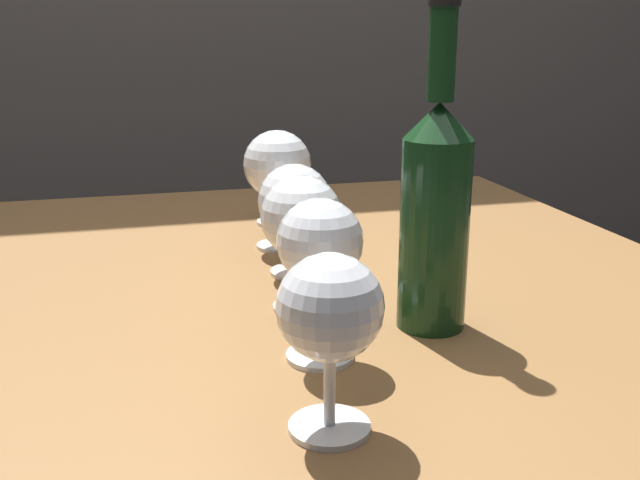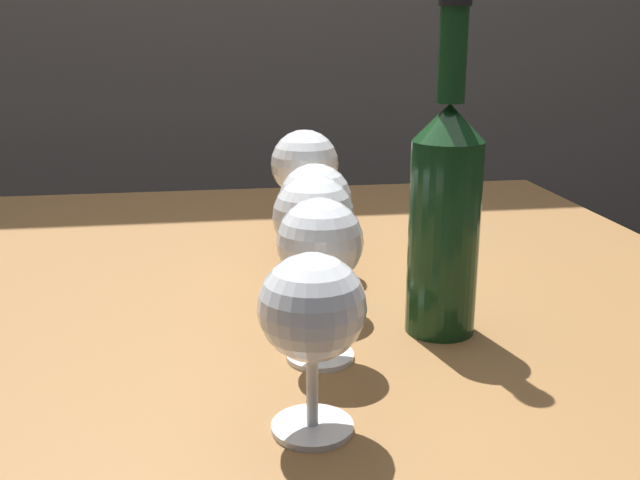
{
  "view_description": "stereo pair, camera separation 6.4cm",
  "coord_description": "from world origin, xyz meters",
  "px_view_note": "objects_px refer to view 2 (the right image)",
  "views": [
    {
      "loc": [
        -0.11,
        -0.84,
        1.02
      ],
      "look_at": [
        0.04,
        -0.25,
        0.84
      ],
      "focal_mm": 40.88,
      "sensor_mm": 36.0,
      "label": 1
    },
    {
      "loc": [
        -0.05,
        -0.85,
        1.02
      ],
      "look_at": [
        0.04,
        -0.25,
        0.84
      ],
      "focal_mm": 40.88,
      "sensor_mm": 36.0,
      "label": 2
    }
  ],
  "objects_px": {
    "wine_bottle": "(445,212)",
    "wine_glass_white": "(320,246)",
    "wine_glass_amber": "(313,218)",
    "wine_glass_chardonnay": "(311,169)",
    "wine_glass_pinot": "(305,166)",
    "wine_glass_merlot": "(312,312)",
    "wine_glass_rose": "(315,202)"
  },
  "relations": [
    {
      "from": "wine_glass_chardonnay",
      "to": "wine_glass_merlot",
      "type": "bearing_deg",
      "value": -97.82
    },
    {
      "from": "wine_glass_white",
      "to": "wine_glass_pinot",
      "type": "bearing_deg",
      "value": 84.69
    },
    {
      "from": "wine_glass_chardonnay",
      "to": "wine_glass_rose",
      "type": "bearing_deg",
      "value": -96.58
    },
    {
      "from": "wine_glass_merlot",
      "to": "wine_glass_chardonnay",
      "type": "relative_size",
      "value": 1.11
    },
    {
      "from": "wine_glass_white",
      "to": "wine_glass_amber",
      "type": "height_order",
      "value": "wine_glass_white"
    },
    {
      "from": "wine_glass_chardonnay",
      "to": "wine_glass_amber",
      "type": "bearing_deg",
      "value": -97.45
    },
    {
      "from": "wine_glass_white",
      "to": "wine_glass_chardonnay",
      "type": "xyz_separation_m",
      "value": [
        0.06,
        0.48,
        -0.02
      ]
    },
    {
      "from": "wine_glass_amber",
      "to": "wine_glass_pinot",
      "type": "relative_size",
      "value": 0.9
    },
    {
      "from": "wine_glass_rose",
      "to": "wine_bottle",
      "type": "height_order",
      "value": "wine_bottle"
    },
    {
      "from": "wine_glass_pinot",
      "to": "wine_glass_merlot",
      "type": "bearing_deg",
      "value": -96.86
    },
    {
      "from": "wine_glass_rose",
      "to": "wine_glass_chardonnay",
      "type": "distance_m",
      "value": 0.24
    },
    {
      "from": "wine_glass_white",
      "to": "wine_glass_pinot",
      "type": "relative_size",
      "value": 0.93
    },
    {
      "from": "wine_glass_merlot",
      "to": "wine_bottle",
      "type": "xyz_separation_m",
      "value": [
        0.15,
        0.17,
        0.03
      ]
    },
    {
      "from": "wine_glass_pinot",
      "to": "wine_bottle",
      "type": "bearing_deg",
      "value": -72.69
    },
    {
      "from": "wine_glass_amber",
      "to": "wine_glass_chardonnay",
      "type": "relative_size",
      "value": 1.17
    },
    {
      "from": "wine_glass_amber",
      "to": "wine_glass_chardonnay",
      "type": "xyz_separation_m",
      "value": [
        0.05,
        0.35,
        -0.02
      ]
    },
    {
      "from": "wine_glass_amber",
      "to": "wine_bottle",
      "type": "distance_m",
      "value": 0.14
    },
    {
      "from": "wine_bottle",
      "to": "wine_glass_white",
      "type": "bearing_deg",
      "value": -160.04
    },
    {
      "from": "wine_glass_merlot",
      "to": "wine_glass_amber",
      "type": "bearing_deg",
      "value": 81.63
    },
    {
      "from": "wine_glass_merlot",
      "to": "wine_glass_pinot",
      "type": "distance_m",
      "value": 0.48
    },
    {
      "from": "wine_bottle",
      "to": "wine_glass_rose",
      "type": "bearing_deg",
      "value": 117.0
    },
    {
      "from": "wine_glass_merlot",
      "to": "wine_glass_amber",
      "type": "relative_size",
      "value": 0.95
    },
    {
      "from": "wine_glass_white",
      "to": "wine_glass_rose",
      "type": "height_order",
      "value": "wine_glass_white"
    },
    {
      "from": "wine_glass_amber",
      "to": "wine_glass_chardonnay",
      "type": "distance_m",
      "value": 0.36
    },
    {
      "from": "wine_glass_merlot",
      "to": "wine_glass_amber",
      "type": "xyz_separation_m",
      "value": [
        0.04,
        0.24,
        0.01
      ]
    },
    {
      "from": "wine_glass_amber",
      "to": "wine_glass_pinot",
      "type": "height_order",
      "value": "wine_glass_pinot"
    },
    {
      "from": "wine_glass_merlot",
      "to": "wine_glass_pinot",
      "type": "xyz_separation_m",
      "value": [
        0.06,
        0.47,
        0.02
      ]
    },
    {
      "from": "wine_glass_rose",
      "to": "wine_glass_chardonnay",
      "type": "bearing_deg",
      "value": 83.42
    },
    {
      "from": "wine_glass_chardonnay",
      "to": "wine_bottle",
      "type": "height_order",
      "value": "wine_bottle"
    },
    {
      "from": "wine_glass_white",
      "to": "wine_glass_amber",
      "type": "bearing_deg",
      "value": 84.58
    },
    {
      "from": "wine_glass_pinot",
      "to": "wine_glass_chardonnay",
      "type": "xyz_separation_m",
      "value": [
        0.03,
        0.12,
        -0.03
      ]
    },
    {
      "from": "wine_glass_white",
      "to": "wine_glass_chardonnay",
      "type": "height_order",
      "value": "wine_glass_white"
    }
  ]
}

